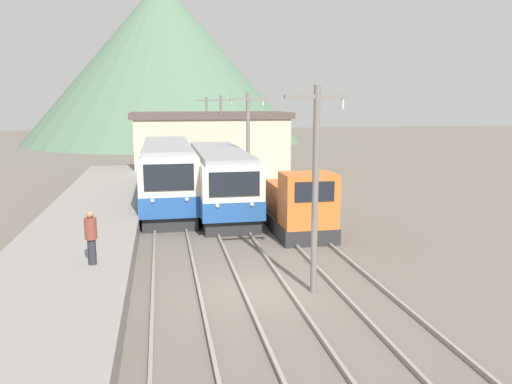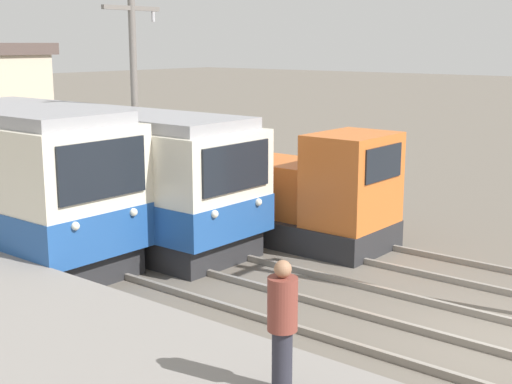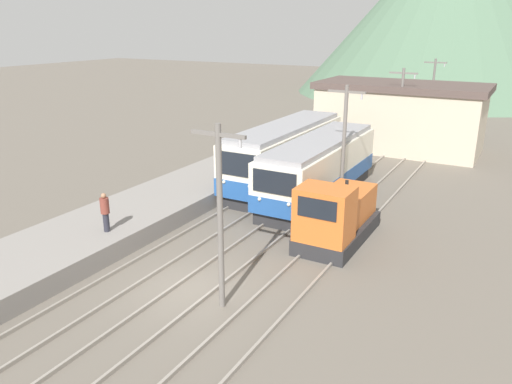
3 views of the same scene
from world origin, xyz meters
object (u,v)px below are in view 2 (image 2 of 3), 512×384
object	(u,v)px
commuter_train_center	(86,175)
shunting_locomotive	(302,196)
catenary_mast_mid	(135,102)
person_on_platform	(282,321)

from	to	relation	value
commuter_train_center	shunting_locomotive	distance (m)	6.01
catenary_mast_mid	shunting_locomotive	bearing A→B (deg)	-72.64
person_on_platform	commuter_train_center	bearing A→B (deg)	63.61
catenary_mast_mid	person_on_platform	bearing A→B (deg)	-123.46
commuter_train_center	person_on_platform	distance (m)	12.11
person_on_platform	catenary_mast_mid	bearing A→B (deg)	56.54
catenary_mast_mid	person_on_platform	world-z (taller)	catenary_mast_mid
commuter_train_center	person_on_platform	bearing A→B (deg)	-116.39
shunting_locomotive	person_on_platform	distance (m)	10.13
shunting_locomotive	person_on_platform	bearing A→B (deg)	-146.00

